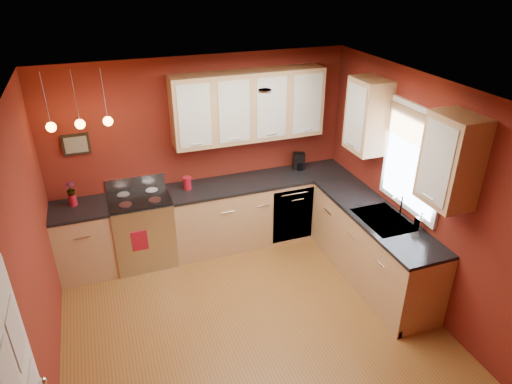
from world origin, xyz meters
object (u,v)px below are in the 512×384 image
object	(u,v)px
soap_pump	(421,221)
gas_range	(143,229)
coffee_maker	(299,162)
sink	(384,221)
red_canister	(187,183)

from	to	relation	value
soap_pump	gas_range	bearing A→B (deg)	147.61
coffee_maker	soap_pump	world-z (taller)	coffee_maker
gas_range	soap_pump	bearing A→B (deg)	-32.39
coffee_maker	soap_pump	xyz separation A→B (m)	(0.58, -1.97, 0.00)
sink	soap_pump	size ratio (longest dim) A/B	3.19
gas_range	sink	distance (m)	3.05
coffee_maker	soap_pump	distance (m)	2.05
gas_range	red_canister	bearing A→B (deg)	3.91
gas_range	sink	world-z (taller)	sink
gas_range	coffee_maker	size ratio (longest dim) A/B	4.76
red_canister	gas_range	bearing A→B (deg)	-176.09
red_canister	coffee_maker	distance (m)	1.65
sink	coffee_maker	xyz separation A→B (m)	(-0.34, 1.65, 0.13)
red_canister	soap_pump	bearing A→B (deg)	-39.85
red_canister	soap_pump	xyz separation A→B (m)	(2.23, -1.86, 0.02)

